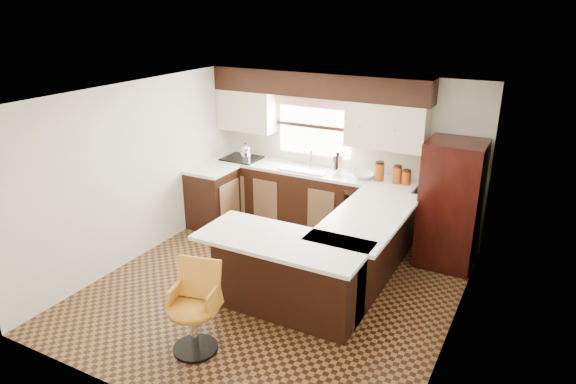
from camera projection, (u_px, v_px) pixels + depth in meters
The scene contains 30 objects.
floor at pixel (274, 288), 6.38m from camera, with size 4.40×4.40×0.00m, color #49301A.
ceiling at pixel (272, 95), 5.54m from camera, with size 4.40×4.40×0.00m, color silver.
wall_back at pixel (345, 152), 7.78m from camera, with size 4.40×4.40×0.00m, color beige.
wall_front at pixel (139, 285), 4.14m from camera, with size 4.40×4.40×0.00m, color beige.
wall_left at pixel (137, 172), 6.88m from camera, with size 4.40×4.40×0.00m, color beige.
wall_right at pixel (459, 235), 5.03m from camera, with size 4.40×4.40×0.00m, color beige.
base_cab_back at pixel (309, 200), 7.99m from camera, with size 3.30×0.60×0.90m, color black.
base_cab_left at pixel (213, 198), 8.04m from camera, with size 0.60×0.70×0.90m, color black.
counter_back at pixel (309, 171), 7.82m from camera, with size 3.30×0.60×0.04m, color silver.
counter_left at pixel (212, 170), 7.88m from camera, with size 0.60×0.70×0.04m, color silver.
soffit at pixel (317, 84), 7.45m from camera, with size 3.40×0.35×0.36m, color black.
upper_cab_left at pixel (247, 110), 8.16m from camera, with size 0.94×0.35×0.64m, color beige.
upper_cab_right at pixel (387, 126), 7.15m from camera, with size 1.14×0.35×0.64m, color beige.
window_pane at pixel (315, 126), 7.86m from camera, with size 1.20×0.02×0.90m, color white.
valance at pixel (314, 101), 7.69m from camera, with size 1.30×0.06×0.18m, color #D19B93.
sink at pixel (306, 168), 7.82m from camera, with size 0.75×0.45×0.03m, color #B2B2B7.
dishwasher at pixel (363, 219), 7.32m from camera, with size 0.58×0.03×0.78m, color black.
cooktop at pixel (242, 158), 8.32m from camera, with size 0.58×0.50×0.03m, color black.
peninsula_long at pixel (362, 251), 6.34m from camera, with size 0.60×1.95×0.90m, color black.
peninsula_return at pixel (288, 276), 5.77m from camera, with size 1.65×0.60×0.90m, color black.
counter_pen_long at pixel (368, 217), 6.15m from camera, with size 0.84×1.95×0.04m, color silver.
counter_pen_return at pixel (282, 241), 5.53m from camera, with size 1.89×0.84×0.04m, color silver.
refrigerator at pixel (451, 204), 6.72m from camera, with size 0.73×0.70×1.70m, color black.
bar_chair at pixel (193, 310), 5.10m from camera, with size 0.50×0.50×0.94m, color orange, non-canonical shape.
kettle at pixel (246, 151), 8.24m from camera, with size 0.19×0.19×0.25m, color silver, non-canonical shape.
percolator at pixel (337, 164), 7.56m from camera, with size 0.15×0.15×0.30m, color silver.
mixing_bowl at pixel (363, 176), 7.42m from camera, with size 0.30×0.30×0.07m, color white.
canister_large at pixel (379, 172), 7.31m from camera, with size 0.14×0.14×0.25m, color #903E0F.
canister_med at pixel (397, 175), 7.19m from camera, with size 0.13×0.13×0.23m, color #903E0F.
canister_small at pixel (406, 178), 7.14m from camera, with size 0.13×0.13×0.19m, color #903E0F.
Camera 1 is at (2.76, -4.83, 3.35)m, focal length 32.00 mm.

